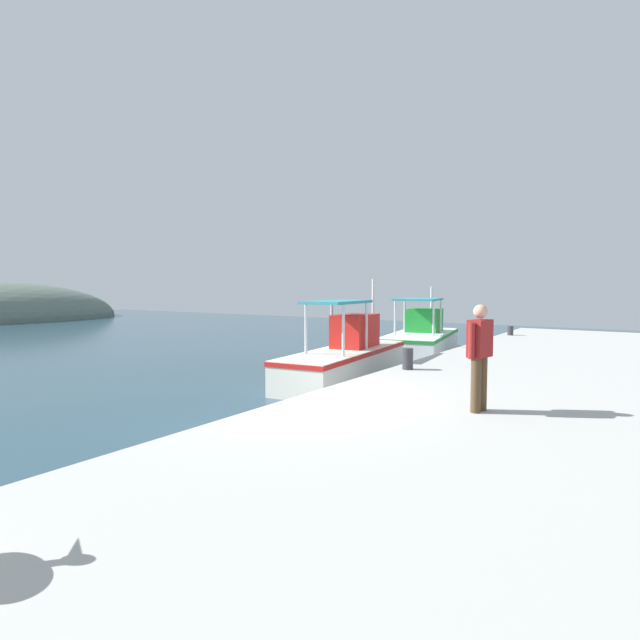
{
  "coord_description": "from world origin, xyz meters",
  "views": [
    {
      "loc": [
        -7.28,
        -5.34,
        2.78
      ],
      "look_at": [
        2.54,
        1.25,
        1.99
      ],
      "focal_mm": 28.17,
      "sensor_mm": 36.0,
      "label": 1
    }
  ],
  "objects_px": {
    "fisherman_standing": "(480,352)",
    "mooring_bollard_third": "(510,331)",
    "fishing_boat_third": "(421,337)",
    "fishing_boat_second": "(346,358)",
    "mooring_bollard_second": "(408,359)"
  },
  "relations": [
    {
      "from": "fishing_boat_second",
      "to": "mooring_bollard_second",
      "type": "bearing_deg",
      "value": -121.55
    },
    {
      "from": "fisherman_standing",
      "to": "mooring_bollard_third",
      "type": "xyz_separation_m",
      "value": [
        13.28,
        2.6,
        -0.76
      ]
    },
    {
      "from": "fishing_boat_third",
      "to": "fisherman_standing",
      "type": "xyz_separation_m",
      "value": [
        -12.0,
        -5.92,
        1.12
      ]
    },
    {
      "from": "mooring_bollard_second",
      "to": "mooring_bollard_third",
      "type": "height_order",
      "value": "mooring_bollard_second"
    },
    {
      "from": "fishing_boat_second",
      "to": "mooring_bollard_third",
      "type": "bearing_deg",
      "value": -17.68
    },
    {
      "from": "fishing_boat_second",
      "to": "fishing_boat_third",
      "type": "xyz_separation_m",
      "value": [
        7.21,
        0.61,
        -0.04
      ]
    },
    {
      "from": "fishing_boat_second",
      "to": "fisherman_standing",
      "type": "bearing_deg",
      "value": -132.05
    },
    {
      "from": "fishing_boat_third",
      "to": "fishing_boat_second",
      "type": "bearing_deg",
      "value": -175.13
    },
    {
      "from": "mooring_bollard_third",
      "to": "fishing_boat_third",
      "type": "bearing_deg",
      "value": 111.09
    },
    {
      "from": "fishing_boat_second",
      "to": "fishing_boat_third",
      "type": "bearing_deg",
      "value": 4.87
    },
    {
      "from": "mooring_bollard_second",
      "to": "mooring_bollard_third",
      "type": "bearing_deg",
      "value": 0.0
    },
    {
      "from": "fishing_boat_second",
      "to": "mooring_bollard_third",
      "type": "distance_m",
      "value": 8.91
    },
    {
      "from": "fisherman_standing",
      "to": "mooring_bollard_second",
      "type": "xyz_separation_m",
      "value": [
        3.13,
        2.6,
        -0.69
      ]
    },
    {
      "from": "fisherman_standing",
      "to": "mooring_bollard_second",
      "type": "bearing_deg",
      "value": 39.77
    },
    {
      "from": "fishing_boat_second",
      "to": "mooring_bollard_second",
      "type": "xyz_separation_m",
      "value": [
        -1.66,
        -2.7,
        0.38
      ]
    }
  ]
}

